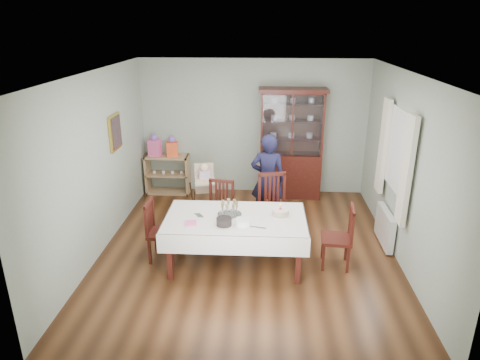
# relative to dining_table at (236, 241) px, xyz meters

# --- Properties ---
(floor) EXTENTS (5.00, 5.00, 0.00)m
(floor) POSITION_rel_dining_table_xyz_m (0.16, 0.44, -0.38)
(floor) COLOR #593319
(floor) RESTS_ON ground
(room_shell) EXTENTS (5.00, 5.00, 5.00)m
(room_shell) POSITION_rel_dining_table_xyz_m (0.16, 0.98, 1.32)
(room_shell) COLOR #9EAA99
(room_shell) RESTS_ON floor
(dining_table) EXTENTS (2.01, 1.16, 0.76)m
(dining_table) POSITION_rel_dining_table_xyz_m (0.00, 0.00, 0.00)
(dining_table) COLOR #461811
(dining_table) RESTS_ON floor
(china_cabinet) EXTENTS (1.30, 0.48, 2.18)m
(china_cabinet) POSITION_rel_dining_table_xyz_m (0.91, 2.70, 0.74)
(china_cabinet) COLOR #461811
(china_cabinet) RESTS_ON floor
(sideboard) EXTENTS (0.90, 0.38, 0.80)m
(sideboard) POSITION_rel_dining_table_xyz_m (-1.59, 2.72, 0.02)
(sideboard) COLOR tan
(sideboard) RESTS_ON floor
(picture_frame) EXTENTS (0.04, 0.48, 0.58)m
(picture_frame) POSITION_rel_dining_table_xyz_m (-2.06, 1.24, 1.27)
(picture_frame) COLOR gold
(picture_frame) RESTS_ON room_shell
(window) EXTENTS (0.04, 1.02, 1.22)m
(window) POSITION_rel_dining_table_xyz_m (2.38, 0.74, 1.17)
(window) COLOR white
(window) RESTS_ON room_shell
(curtain_left) EXTENTS (0.07, 0.30, 1.55)m
(curtain_left) POSITION_rel_dining_table_xyz_m (2.32, 0.12, 1.07)
(curtain_left) COLOR silver
(curtain_left) RESTS_ON room_shell
(curtain_right) EXTENTS (0.07, 0.30, 1.55)m
(curtain_right) POSITION_rel_dining_table_xyz_m (2.32, 1.36, 1.07)
(curtain_right) COLOR silver
(curtain_right) RESTS_ON room_shell
(radiator) EXTENTS (0.10, 0.80, 0.55)m
(radiator) POSITION_rel_dining_table_xyz_m (2.32, 0.74, -0.08)
(radiator) COLOR white
(radiator) RESTS_ON floor
(chair_far_left) EXTENTS (0.50, 0.50, 0.97)m
(chair_far_left) POSITION_rel_dining_table_xyz_m (-0.32, 0.77, -0.10)
(chair_far_left) COLOR #461811
(chair_far_left) RESTS_ON floor
(chair_far_right) EXTENTS (0.57, 0.57, 1.06)m
(chair_far_right) POSITION_rel_dining_table_xyz_m (0.56, 0.86, -0.07)
(chair_far_right) COLOR #461811
(chair_far_right) RESTS_ON floor
(chair_end_left) EXTENTS (0.43, 0.43, 0.93)m
(chair_end_left) POSITION_rel_dining_table_xyz_m (-1.10, 0.09, -0.11)
(chair_end_left) COLOR #461811
(chair_end_left) RESTS_ON floor
(chair_end_right) EXTENTS (0.46, 0.46, 0.93)m
(chair_end_right) POSITION_rel_dining_table_xyz_m (1.46, 0.06, -0.11)
(chair_end_right) COLOR #461811
(chair_end_right) RESTS_ON floor
(woman) EXTENTS (0.60, 0.41, 1.61)m
(woman) POSITION_rel_dining_table_xyz_m (0.46, 1.44, 0.42)
(woman) COLOR black
(woman) RESTS_ON floor
(high_chair) EXTENTS (0.55, 0.55, 1.04)m
(high_chair) POSITION_rel_dining_table_xyz_m (-0.65, 1.53, 0.02)
(high_chair) COLOR black
(high_chair) RESTS_ON floor
(champagne_tray) EXTENTS (0.35, 0.35, 0.21)m
(champagne_tray) POSITION_rel_dining_table_xyz_m (-0.09, 0.06, 0.44)
(champagne_tray) COLOR silver
(champagne_tray) RESTS_ON dining_table
(birthday_cake) EXTENTS (0.28, 0.28, 0.19)m
(birthday_cake) POSITION_rel_dining_table_xyz_m (0.63, 0.08, 0.43)
(birthday_cake) COLOR white
(birthday_cake) RESTS_ON dining_table
(plate_stack_dark) EXTENTS (0.24, 0.24, 0.10)m
(plate_stack_dark) POSITION_rel_dining_table_xyz_m (-0.14, -0.26, 0.43)
(plate_stack_dark) COLOR black
(plate_stack_dark) RESTS_ON dining_table
(plate_stack_white) EXTENTS (0.27, 0.27, 0.09)m
(plate_stack_white) POSITION_rel_dining_table_xyz_m (0.12, -0.25, 0.42)
(plate_stack_white) COLOR white
(plate_stack_white) RESTS_ON dining_table
(napkin_stack) EXTENTS (0.18, 0.18, 0.02)m
(napkin_stack) POSITION_rel_dining_table_xyz_m (-0.59, -0.25, 0.39)
(napkin_stack) COLOR #F0589B
(napkin_stack) RESTS_ON dining_table
(cutlery) EXTENTS (0.17, 0.19, 0.01)m
(cutlery) POSITION_rel_dining_table_xyz_m (-0.56, 0.02, 0.38)
(cutlery) COLOR silver
(cutlery) RESTS_ON dining_table
(cake_knife) EXTENTS (0.28, 0.09, 0.01)m
(cake_knife) POSITION_rel_dining_table_xyz_m (0.30, -0.31, 0.38)
(cake_knife) COLOR silver
(cake_knife) RESTS_ON dining_table
(gift_bag_pink) EXTENTS (0.27, 0.20, 0.45)m
(gift_bag_pink) POSITION_rel_dining_table_xyz_m (-1.82, 2.70, 0.61)
(gift_bag_pink) COLOR #F0589B
(gift_bag_pink) RESTS_ON sideboard
(gift_bag_orange) EXTENTS (0.25, 0.19, 0.41)m
(gift_bag_orange) POSITION_rel_dining_table_xyz_m (-1.46, 2.70, 0.60)
(gift_bag_orange) COLOR #FF5728
(gift_bag_orange) RESTS_ON sideboard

